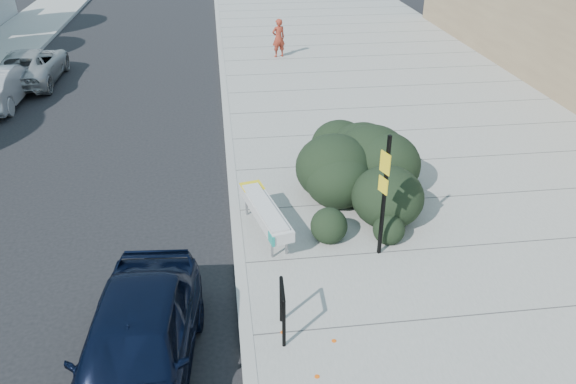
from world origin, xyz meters
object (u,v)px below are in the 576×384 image
at_px(bench, 265,211).
at_px(sign_post, 384,190).
at_px(pedestrian, 279,38).
at_px(suv_silver, 30,66).
at_px(bike_rack, 283,306).
at_px(sedan_navy, 136,347).

xyz_separation_m(bench, sign_post, (2.17, -1.01, 0.91)).
xyz_separation_m(bench, pedestrian, (1.81, 13.36, 0.24)).
distance_m(bench, suv_silver, 13.95).
bearing_deg(bike_rack, bench, 92.71).
distance_m(sedan_navy, suv_silver, 16.22).
bearing_deg(pedestrian, bike_rack, 66.44).
relative_size(sedan_navy, suv_silver, 0.93).
xyz_separation_m(bench, suv_silver, (-7.69, 11.64, -0.07)).
height_order(sedan_navy, pedestrian, pedestrian).
height_order(sign_post, suv_silver, sign_post).
bearing_deg(suv_silver, sign_post, 127.90).
distance_m(bike_rack, pedestrian, 16.47).
relative_size(bike_rack, pedestrian, 0.60).
bearing_deg(suv_silver, pedestrian, -169.73).
xyz_separation_m(sedan_navy, suv_silver, (-5.46, 15.27, -0.09)).
relative_size(sedan_navy, pedestrian, 2.68).
height_order(bench, pedestrian, pedestrian).
bearing_deg(bench, sign_post, -38.10).
bearing_deg(bike_rack, suv_silver, 120.37).
relative_size(sign_post, sedan_navy, 0.61).
relative_size(bench, bike_rack, 2.48).
bearing_deg(bench, sedan_navy, -134.74).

